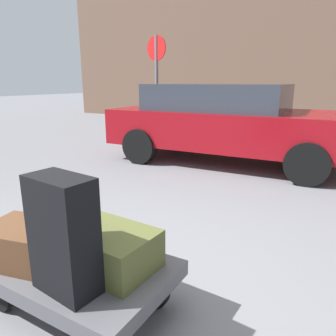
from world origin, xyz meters
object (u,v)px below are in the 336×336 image
at_px(suitcase_olive_rear_left, 106,248).
at_px(luggage_cart, 75,272).
at_px(no_parking_sign, 157,81).
at_px(suitcase_black_front_left, 64,235).
at_px(parked_car, 227,121).
at_px(suitcase_brown_front_right, 26,243).

bearing_deg(suitcase_olive_rear_left, luggage_cart, -155.85).
bearing_deg(no_parking_sign, suitcase_black_front_left, -63.19).
xyz_separation_m(parked_car, no_parking_sign, (-1.65, 0.22, 0.70)).
bearing_deg(luggage_cart, suitcase_black_front_left, -50.52).
distance_m(suitcase_black_front_left, suitcase_brown_front_right, 0.51).
height_order(suitcase_black_front_left, parked_car, parked_car).
height_order(luggage_cart, suitcase_black_front_left, suitcase_black_front_left).
bearing_deg(parked_car, no_parking_sign, 172.50).
bearing_deg(no_parking_sign, suitcase_olive_rear_left, -61.43).
xyz_separation_m(luggage_cart, suitcase_black_front_left, (0.18, -0.22, 0.40)).
relative_size(suitcase_black_front_left, parked_car, 0.15).
distance_m(luggage_cart, suitcase_black_front_left, 0.49).
height_order(suitcase_olive_rear_left, parked_car, parked_car).
relative_size(suitcase_black_front_left, no_parking_sign, 0.28).
relative_size(suitcase_olive_rear_left, no_parking_sign, 0.26).
xyz_separation_m(suitcase_black_front_left, no_parking_sign, (-2.44, 4.82, 0.80)).
relative_size(luggage_cart, suitcase_brown_front_right, 2.53).
relative_size(suitcase_olive_rear_left, suitcase_brown_front_right, 1.24).
xyz_separation_m(suitcase_olive_rear_left, parked_car, (-0.81, 4.30, 0.30)).
bearing_deg(luggage_cart, suitcase_brown_front_right, -153.69).
xyz_separation_m(suitcase_olive_rear_left, suitcase_brown_front_right, (-0.48, -0.22, 0.00)).
relative_size(luggage_cart, no_parking_sign, 0.53).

